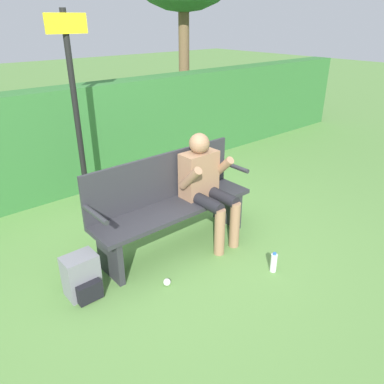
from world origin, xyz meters
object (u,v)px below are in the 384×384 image
object	(u,v)px
park_bench	(171,202)
water_bottle	(274,262)
person_seated	(206,183)
backpack	(82,277)
signpost	(75,104)

from	to	relation	value
park_bench	water_bottle	bearing A→B (deg)	-66.64
park_bench	person_seated	world-z (taller)	person_seated
person_seated	backpack	xyz separation A→B (m)	(-1.49, -0.01, -0.49)
backpack	water_bottle	world-z (taller)	backpack
park_bench	water_bottle	xyz separation A→B (m)	(0.45, -1.05, -0.41)
person_seated	water_bottle	size ratio (longest dim) A/B	5.60
backpack	water_bottle	xyz separation A→B (m)	(1.57, -0.90, -0.09)
person_seated	water_bottle	distance (m)	1.08
park_bench	person_seated	size ratio (longest dim) A/B	1.53
person_seated	signpost	distance (m)	1.83
park_bench	water_bottle	world-z (taller)	park_bench
backpack	water_bottle	bearing A→B (deg)	-29.92
park_bench	signpost	size ratio (longest dim) A/B	0.77
water_bottle	person_seated	bearing A→B (deg)	94.97
water_bottle	signpost	xyz separation A→B (m)	(-0.75, 2.47, 1.26)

